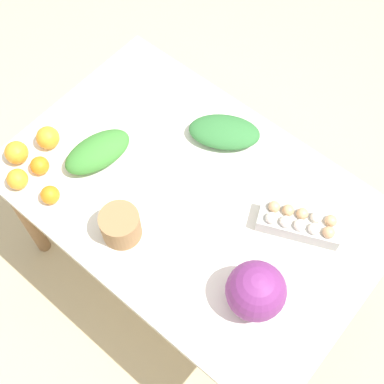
{
  "coord_description": "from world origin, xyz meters",
  "views": [
    {
      "loc": [
        -0.57,
        0.68,
        2.34
      ],
      "look_at": [
        0.0,
        0.0,
        0.72
      ],
      "focal_mm": 50.0,
      "sensor_mm": 36.0,
      "label": 1
    }
  ],
  "objects_px": {
    "egg_carton": "(300,223)",
    "orange_1": "(40,166)",
    "orange_0": "(17,179)",
    "orange_2": "(50,195)",
    "paper_bag": "(121,226)",
    "orange_3": "(48,138)",
    "cabbage_purple": "(256,291)",
    "greens_bunch_chard": "(224,132)",
    "greens_bunch_scallion": "(98,152)",
    "orange_4": "(16,153)"
  },
  "relations": [
    {
      "from": "orange_0",
      "to": "greens_bunch_scallion",
      "type": "bearing_deg",
      "value": -118.04
    },
    {
      "from": "greens_bunch_chard",
      "to": "greens_bunch_scallion",
      "type": "height_order",
      "value": "greens_bunch_scallion"
    },
    {
      "from": "cabbage_purple",
      "to": "orange_0",
      "type": "distance_m",
      "value": 0.9
    },
    {
      "from": "paper_bag",
      "to": "orange_0",
      "type": "distance_m",
      "value": 0.42
    },
    {
      "from": "paper_bag",
      "to": "orange_3",
      "type": "distance_m",
      "value": 0.46
    },
    {
      "from": "greens_bunch_chard",
      "to": "orange_3",
      "type": "xyz_separation_m",
      "value": [
        0.47,
        0.43,
        0.01
      ]
    },
    {
      "from": "cabbage_purple",
      "to": "egg_carton",
      "type": "distance_m",
      "value": 0.3
    },
    {
      "from": "paper_bag",
      "to": "greens_bunch_scallion",
      "type": "distance_m",
      "value": 0.31
    },
    {
      "from": "cabbage_purple",
      "to": "orange_1",
      "type": "distance_m",
      "value": 0.87
    },
    {
      "from": "cabbage_purple",
      "to": "orange_3",
      "type": "xyz_separation_m",
      "value": [
        0.92,
        0.01,
        -0.05
      ]
    },
    {
      "from": "egg_carton",
      "to": "orange_0",
      "type": "relative_size",
      "value": 3.91
    },
    {
      "from": "greens_bunch_scallion",
      "to": "orange_2",
      "type": "xyz_separation_m",
      "value": [
        0.01,
        0.23,
        -0.01
      ]
    },
    {
      "from": "orange_3",
      "to": "orange_4",
      "type": "xyz_separation_m",
      "value": [
        0.04,
        0.12,
        -0.0
      ]
    },
    {
      "from": "cabbage_purple",
      "to": "orange_2",
      "type": "bearing_deg",
      "value": 12.18
    },
    {
      "from": "egg_carton",
      "to": "greens_bunch_scallion",
      "type": "height_order",
      "value": "egg_carton"
    },
    {
      "from": "cabbage_purple",
      "to": "orange_1",
      "type": "relative_size",
      "value": 2.79
    },
    {
      "from": "greens_bunch_scallion",
      "to": "orange_1",
      "type": "distance_m",
      "value": 0.21
    },
    {
      "from": "egg_carton",
      "to": "greens_bunch_chard",
      "type": "relative_size",
      "value": 1.11
    },
    {
      "from": "egg_carton",
      "to": "orange_3",
      "type": "relative_size",
      "value": 3.45
    },
    {
      "from": "greens_bunch_chard",
      "to": "orange_3",
      "type": "height_order",
      "value": "orange_3"
    },
    {
      "from": "orange_3",
      "to": "paper_bag",
      "type": "bearing_deg",
      "value": 168.98
    },
    {
      "from": "orange_1",
      "to": "orange_2",
      "type": "bearing_deg",
      "value": 153.72
    },
    {
      "from": "egg_carton",
      "to": "orange_4",
      "type": "relative_size",
      "value": 3.45
    },
    {
      "from": "cabbage_purple",
      "to": "greens_bunch_scallion",
      "type": "xyz_separation_m",
      "value": [
        0.74,
        -0.06,
        -0.05
      ]
    },
    {
      "from": "greens_bunch_scallion",
      "to": "orange_4",
      "type": "relative_size",
      "value": 3.03
    },
    {
      "from": "cabbage_purple",
      "to": "orange_0",
      "type": "height_order",
      "value": "cabbage_purple"
    },
    {
      "from": "cabbage_purple",
      "to": "greens_bunch_chard",
      "type": "height_order",
      "value": "cabbage_purple"
    },
    {
      "from": "orange_2",
      "to": "orange_1",
      "type": "bearing_deg",
      "value": -26.28
    },
    {
      "from": "paper_bag",
      "to": "orange_0",
      "type": "height_order",
      "value": "paper_bag"
    },
    {
      "from": "greens_bunch_chard",
      "to": "orange_4",
      "type": "height_order",
      "value": "orange_4"
    },
    {
      "from": "orange_1",
      "to": "orange_4",
      "type": "xyz_separation_m",
      "value": [
        0.1,
        0.02,
        0.01
      ]
    },
    {
      "from": "orange_2",
      "to": "orange_3",
      "type": "distance_m",
      "value": 0.23
    },
    {
      "from": "paper_bag",
      "to": "greens_bunch_chard",
      "type": "relative_size",
      "value": 0.51
    },
    {
      "from": "cabbage_purple",
      "to": "greens_bunch_chard",
      "type": "xyz_separation_m",
      "value": [
        0.45,
        -0.42,
        -0.06
      ]
    },
    {
      "from": "orange_4",
      "to": "egg_carton",
      "type": "bearing_deg",
      "value": -155.67
    },
    {
      "from": "egg_carton",
      "to": "orange_2",
      "type": "distance_m",
      "value": 0.85
    },
    {
      "from": "greens_bunch_chard",
      "to": "orange_4",
      "type": "distance_m",
      "value": 0.75
    },
    {
      "from": "egg_carton",
      "to": "greens_bunch_chard",
      "type": "xyz_separation_m",
      "value": [
        0.42,
        -0.13,
        -0.01
      ]
    },
    {
      "from": "greens_bunch_chard",
      "to": "orange_3",
      "type": "bearing_deg",
      "value": 42.75
    },
    {
      "from": "orange_4",
      "to": "paper_bag",
      "type": "bearing_deg",
      "value": -176.72
    },
    {
      "from": "greens_bunch_chard",
      "to": "orange_1",
      "type": "xyz_separation_m",
      "value": [
        0.41,
        0.53,
        -0.0
      ]
    },
    {
      "from": "paper_bag",
      "to": "orange_2",
      "type": "height_order",
      "value": "paper_bag"
    },
    {
      "from": "orange_0",
      "to": "orange_2",
      "type": "bearing_deg",
      "value": -166.52
    },
    {
      "from": "orange_0",
      "to": "orange_3",
      "type": "distance_m",
      "value": 0.19
    },
    {
      "from": "greens_bunch_chard",
      "to": "greens_bunch_scallion",
      "type": "relative_size",
      "value": 1.02
    },
    {
      "from": "egg_carton",
      "to": "orange_1",
      "type": "height_order",
      "value": "egg_carton"
    },
    {
      "from": "paper_bag",
      "to": "greens_bunch_scallion",
      "type": "height_order",
      "value": "paper_bag"
    },
    {
      "from": "orange_0",
      "to": "orange_3",
      "type": "relative_size",
      "value": 0.88
    },
    {
      "from": "greens_bunch_chard",
      "to": "orange_0",
      "type": "relative_size",
      "value": 3.52
    },
    {
      "from": "egg_carton",
      "to": "greens_bunch_scallion",
      "type": "xyz_separation_m",
      "value": [
        0.71,
        0.23,
        0.0
      ]
    }
  ]
}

